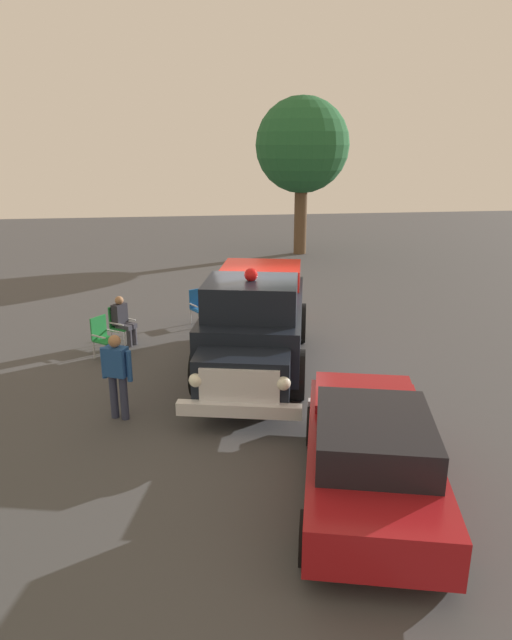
{
  "coord_description": "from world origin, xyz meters",
  "views": [
    {
      "loc": [
        12.32,
        -2.08,
        4.97
      ],
      "look_at": [
        0.09,
        -0.33,
        1.12
      ],
      "focal_mm": 31.28,
      "sensor_mm": 36.0,
      "label": 1
    }
  ],
  "objects_px": {
    "lawn_chair_spare": "(199,304)",
    "oak_tree_left": "(302,146)",
    "classic_hot_rod": "(370,451)",
    "traffic_cone": "(294,308)",
    "spectator_standing": "(117,371)",
    "lawn_chair_by_car": "(102,334)",
    "spectator_seated": "(123,319)",
    "vintage_fire_truck": "(255,320)",
    "lawn_chair_near_truck": "(119,322)"
  },
  "relations": [
    {
      "from": "spectator_standing",
      "to": "lawn_chair_near_truck",
      "type": "bearing_deg",
      "value": -175.16
    },
    {
      "from": "oak_tree_left",
      "to": "spectator_seated",
      "type": "bearing_deg",
      "value": -31.36
    },
    {
      "from": "classic_hot_rod",
      "to": "spectator_standing",
      "type": "relative_size",
      "value": 2.8
    },
    {
      "from": "classic_hot_rod",
      "to": "lawn_chair_by_car",
      "type": "height_order",
      "value": "classic_hot_rod"
    },
    {
      "from": "vintage_fire_truck",
      "to": "spectator_standing",
      "type": "height_order",
      "value": "vintage_fire_truck"
    },
    {
      "from": "lawn_chair_by_car",
      "to": "traffic_cone",
      "type": "relative_size",
      "value": 1.61
    },
    {
      "from": "vintage_fire_truck",
      "to": "lawn_chair_near_truck",
      "type": "relative_size",
      "value": 6.17
    },
    {
      "from": "vintage_fire_truck",
      "to": "lawn_chair_by_car",
      "type": "bearing_deg",
      "value": -109.63
    },
    {
      "from": "vintage_fire_truck",
      "to": "lawn_chair_spare",
      "type": "relative_size",
      "value": 6.17
    },
    {
      "from": "traffic_cone",
      "to": "lawn_chair_near_truck",
      "type": "bearing_deg",
      "value": -72.09
    },
    {
      "from": "lawn_chair_near_truck",
      "to": "lawn_chair_by_car",
      "type": "height_order",
      "value": "same"
    },
    {
      "from": "oak_tree_left",
      "to": "lawn_chair_spare",
      "type": "bearing_deg",
      "value": -26.78
    },
    {
      "from": "vintage_fire_truck",
      "to": "lawn_chair_by_car",
      "type": "distance_m",
      "value": 3.86
    },
    {
      "from": "lawn_chair_near_truck",
      "to": "lawn_chair_spare",
      "type": "distance_m",
      "value": 2.58
    },
    {
      "from": "classic_hot_rod",
      "to": "traffic_cone",
      "type": "distance_m",
      "value": 9.07
    },
    {
      "from": "classic_hot_rod",
      "to": "traffic_cone",
      "type": "height_order",
      "value": "classic_hot_rod"
    },
    {
      "from": "oak_tree_left",
      "to": "lawn_chair_near_truck",
      "type": "bearing_deg",
      "value": -31.89
    },
    {
      "from": "traffic_cone",
      "to": "classic_hot_rod",
      "type": "bearing_deg",
      "value": -5.01
    },
    {
      "from": "lawn_chair_by_car",
      "to": "spectator_standing",
      "type": "height_order",
      "value": "spectator_standing"
    },
    {
      "from": "spectator_seated",
      "to": "vintage_fire_truck",
      "type": "bearing_deg",
      "value": 55.71
    },
    {
      "from": "spectator_seated",
      "to": "traffic_cone",
      "type": "distance_m",
      "value": 5.21
    },
    {
      "from": "classic_hot_rod",
      "to": "spectator_seated",
      "type": "distance_m",
      "value": 8.4
    },
    {
      "from": "vintage_fire_truck",
      "to": "lawn_chair_near_truck",
      "type": "distance_m",
      "value": 4.01
    },
    {
      "from": "classic_hot_rod",
      "to": "oak_tree_left",
      "type": "xyz_separation_m",
      "value": [
        -19.41,
        3.25,
        4.24
      ]
    },
    {
      "from": "lawn_chair_near_truck",
      "to": "lawn_chair_spare",
      "type": "bearing_deg",
      "value": 123.9
    },
    {
      "from": "lawn_chair_spare",
      "to": "oak_tree_left",
      "type": "distance_m",
      "value": 12.63
    },
    {
      "from": "lawn_chair_by_car",
      "to": "lawn_chair_spare",
      "type": "relative_size",
      "value": 1.0
    },
    {
      "from": "lawn_chair_by_car",
      "to": "spectator_standing",
      "type": "xyz_separation_m",
      "value": [
        3.38,
        0.68,
        0.37
      ]
    },
    {
      "from": "vintage_fire_truck",
      "to": "oak_tree_left",
      "type": "distance_m",
      "value": 15.33
    },
    {
      "from": "vintage_fire_truck",
      "to": "lawn_chair_spare",
      "type": "xyz_separation_m",
      "value": [
        -3.67,
        -1.13,
        -0.61
      ]
    },
    {
      "from": "classic_hot_rod",
      "to": "lawn_chair_by_car",
      "type": "xyz_separation_m",
      "value": [
        -6.44,
        -4.54,
        -0.16
      ]
    },
    {
      "from": "classic_hot_rod",
      "to": "lawn_chair_near_truck",
      "type": "bearing_deg",
      "value": -150.27
    },
    {
      "from": "lawn_chair_near_truck",
      "to": "spectator_standing",
      "type": "distance_m",
      "value": 4.37
    },
    {
      "from": "lawn_chair_by_car",
      "to": "oak_tree_left",
      "type": "height_order",
      "value": "oak_tree_left"
    },
    {
      "from": "lawn_chair_spare",
      "to": "spectator_seated",
      "type": "relative_size",
      "value": 0.79
    },
    {
      "from": "classic_hot_rod",
      "to": "oak_tree_left",
      "type": "bearing_deg",
      "value": 170.51
    },
    {
      "from": "lawn_chair_near_truck",
      "to": "lawn_chair_spare",
      "type": "xyz_separation_m",
      "value": [
        -1.44,
        2.14,
        0.0
      ]
    },
    {
      "from": "classic_hot_rod",
      "to": "spectator_seated",
      "type": "height_order",
      "value": "classic_hot_rod"
    },
    {
      "from": "vintage_fire_truck",
      "to": "oak_tree_left",
      "type": "bearing_deg",
      "value": 163.57
    },
    {
      "from": "lawn_chair_spare",
      "to": "traffic_cone",
      "type": "xyz_separation_m",
      "value": [
        -0.18,
        2.88,
        -0.28
      ]
    },
    {
      "from": "classic_hot_rod",
      "to": "traffic_cone",
      "type": "relative_size",
      "value": 7.39
    },
    {
      "from": "lawn_chair_near_truck",
      "to": "traffic_cone",
      "type": "height_order",
      "value": "lawn_chair_near_truck"
    },
    {
      "from": "lawn_chair_by_car",
      "to": "spectator_seated",
      "type": "relative_size",
      "value": 0.79
    },
    {
      "from": "spectator_standing",
      "to": "oak_tree_left",
      "type": "height_order",
      "value": "oak_tree_left"
    },
    {
      "from": "vintage_fire_truck",
      "to": "lawn_chair_near_truck",
      "type": "xyz_separation_m",
      "value": [
        -2.24,
        -3.27,
        -0.61
      ]
    },
    {
      "from": "classic_hot_rod",
      "to": "lawn_chair_spare",
      "type": "height_order",
      "value": "classic_hot_rod"
    },
    {
      "from": "lawn_chair_spare",
      "to": "traffic_cone",
      "type": "relative_size",
      "value": 1.61
    },
    {
      "from": "lawn_chair_spare",
      "to": "spectator_seated",
      "type": "bearing_deg",
      "value": -53.28
    },
    {
      "from": "classic_hot_rod",
      "to": "lawn_chair_spare",
      "type": "xyz_separation_m",
      "value": [
        -8.84,
        -2.09,
        -0.16
      ]
    },
    {
      "from": "spectator_seated",
      "to": "lawn_chair_spare",
      "type": "bearing_deg",
      "value": 126.72
    }
  ]
}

